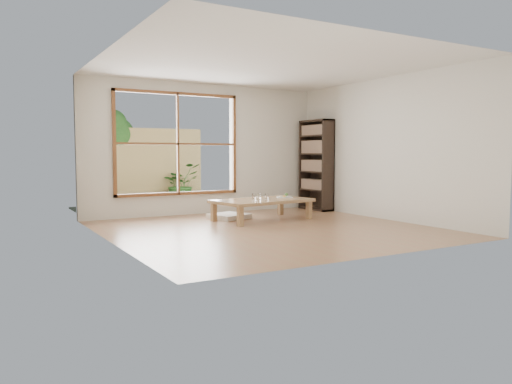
% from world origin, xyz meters
% --- Properties ---
extents(ground, '(5.00, 5.00, 0.00)m').
position_xyz_m(ground, '(0.00, 0.00, 0.00)').
color(ground, '#956E4A').
rests_on(ground, ground).
extents(low_table, '(1.87, 1.21, 0.38)m').
position_xyz_m(low_table, '(0.46, 0.98, 0.34)').
color(low_table, '#977149').
rests_on(low_table, ground).
extents(floor_cushion, '(0.76, 0.76, 0.09)m').
position_xyz_m(floor_cushion, '(0.03, 1.46, 0.04)').
color(floor_cushion, silver).
rests_on(floor_cushion, ground).
extents(bookshelf, '(0.31, 0.87, 1.93)m').
position_xyz_m(bookshelf, '(2.33, 1.85, 0.96)').
color(bookshelf, black).
rests_on(bookshelf, ground).
extents(glass_tall, '(0.07, 0.07, 0.12)m').
position_xyz_m(glass_tall, '(0.35, 0.88, 0.44)').
color(glass_tall, silver).
rests_on(glass_tall, low_table).
extents(glass_mid, '(0.07, 0.07, 0.09)m').
position_xyz_m(glass_mid, '(0.57, 1.00, 0.43)').
color(glass_mid, silver).
rests_on(glass_mid, low_table).
extents(glass_short, '(0.07, 0.07, 0.09)m').
position_xyz_m(glass_short, '(0.40, 1.16, 0.43)').
color(glass_short, silver).
rests_on(glass_short, low_table).
extents(glass_small, '(0.06, 0.06, 0.07)m').
position_xyz_m(glass_small, '(0.36, 0.98, 0.42)').
color(glass_small, silver).
rests_on(glass_small, low_table).
extents(food_tray, '(0.32, 0.28, 0.09)m').
position_xyz_m(food_tray, '(1.01, 1.05, 0.40)').
color(food_tray, white).
rests_on(food_tray, low_table).
extents(deck, '(2.80, 2.00, 0.05)m').
position_xyz_m(deck, '(-0.60, 3.56, 0.00)').
color(deck, '#342B26').
rests_on(deck, ground).
extents(garden_bench, '(1.12, 0.64, 0.34)m').
position_xyz_m(garden_bench, '(-0.90, 3.42, 0.31)').
color(garden_bench, black).
rests_on(garden_bench, deck).
extents(bamboo_fence, '(2.80, 0.06, 1.80)m').
position_xyz_m(bamboo_fence, '(-0.60, 4.56, 0.90)').
color(bamboo_fence, tan).
rests_on(bamboo_fence, ground).
extents(shrub_right, '(1.08, 1.01, 0.96)m').
position_xyz_m(shrub_right, '(0.15, 4.21, 0.50)').
color(shrub_right, '#346A27').
rests_on(shrub_right, deck).
extents(shrub_left, '(0.59, 0.54, 0.86)m').
position_xyz_m(shrub_left, '(-1.61, 4.25, 0.45)').
color(shrub_left, '#346A27').
rests_on(shrub_left, deck).
extents(garden_tree, '(1.04, 0.85, 2.22)m').
position_xyz_m(garden_tree, '(-1.28, 4.86, 1.63)').
color(garden_tree, '#4C3D2D').
rests_on(garden_tree, ground).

